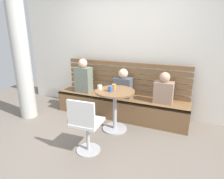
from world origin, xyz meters
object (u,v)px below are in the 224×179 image
object	(u,v)px
white_chair	(85,124)
person_adult	(83,77)
cafe_table	(115,103)
cup_tumbler_orange	(114,87)
person_child_left	(164,90)
cup_mug_blue	(111,89)
cup_ceramic_white	(100,87)
booth_bench	(120,106)
person_child_middle	(123,85)

from	to	relation	value
white_chair	person_adult	bearing A→B (deg)	122.32
cafe_table	person_adult	world-z (taller)	person_adult
white_chair	cup_tumbler_orange	size ratio (longest dim) A/B	8.50
cup_tumbler_orange	cafe_table	bearing A→B (deg)	-45.13
person_child_left	person_adult	bearing A→B (deg)	-178.97
person_child_left	cafe_table	bearing A→B (deg)	-143.51
person_adult	cup_tumbler_orange	world-z (taller)	person_adult
cup_mug_blue	cup_ceramic_white	xyz separation A→B (m)	(-0.23, 0.05, -0.01)
white_chair	cup_mug_blue	world-z (taller)	white_chair
cup_ceramic_white	cup_tumbler_orange	bearing A→B (deg)	14.37
cup_ceramic_white	cup_tumbler_orange	world-z (taller)	cup_tumbler_orange
booth_bench	cafe_table	xyz separation A→B (m)	(0.11, -0.54, 0.30)
booth_bench	cup_mug_blue	size ratio (longest dim) A/B	28.42
cup_tumbler_orange	white_chair	bearing A→B (deg)	-95.04
person_child_middle	cup_ceramic_white	world-z (taller)	person_child_middle
person_child_left	person_child_middle	bearing A→B (deg)	179.15
cup_tumbler_orange	cup_mug_blue	bearing A→B (deg)	-98.06
cup_ceramic_white	white_chair	bearing A→B (deg)	-77.96
booth_bench	cafe_table	distance (m)	0.63
person_adult	cup_ceramic_white	distance (m)	0.87
person_child_middle	cup_mug_blue	world-z (taller)	person_child_middle
cup_ceramic_white	cafe_table	bearing A→B (deg)	5.92
cafe_table	person_child_left	world-z (taller)	person_child_left
cafe_table	person_child_left	size ratio (longest dim) A/B	1.28
person_adult	white_chair	bearing A→B (deg)	-57.68
cup_mug_blue	cup_ceramic_white	bearing A→B (deg)	168.43
booth_bench	white_chair	size ratio (longest dim) A/B	3.18
booth_bench	person_child_middle	xyz separation A→B (m)	(0.05, 0.02, 0.47)
cafe_table	person_adult	size ratio (longest dim) A/B	1.03
booth_bench	cup_mug_blue	distance (m)	0.84
cafe_table	cup_ceramic_white	world-z (taller)	cup_ceramic_white
cup_ceramic_white	person_child_middle	bearing A→B (deg)	69.90
cafe_table	person_child_middle	bearing A→B (deg)	96.27
white_chair	person_child_left	distance (m)	1.62
booth_bench	cup_ceramic_white	distance (m)	0.81
cafe_table	cup_mug_blue	bearing A→B (deg)	-122.99
booth_bench	cup_tumbler_orange	xyz separation A→B (m)	(0.08, -0.51, 0.57)
cup_mug_blue	white_chair	bearing A→B (deg)	-94.59
person_adult	cafe_table	bearing A→B (deg)	-28.49
cafe_table	white_chair	xyz separation A→B (m)	(-0.11, -0.81, -0.05)
person_adult	person_child_middle	world-z (taller)	person_adult
person_child_middle	cup_ceramic_white	bearing A→B (deg)	-110.10
person_child_left	cup_mug_blue	distance (m)	1.01
person_child_middle	cup_tumbler_orange	xyz separation A→B (m)	(0.03, -0.52, 0.10)
cafe_table	person_child_middle	size ratio (longest dim) A/B	1.29
cup_mug_blue	cup_tumbler_orange	distance (m)	0.11
person_child_left	cup_tumbler_orange	xyz separation A→B (m)	(-0.77, -0.51, 0.10)
booth_bench	person_adult	xyz separation A→B (m)	(-0.84, -0.03, 0.54)
cafe_table	person_child_middle	xyz separation A→B (m)	(-0.06, 0.56, 0.17)
person_adult	cup_tumbler_orange	bearing A→B (deg)	-27.74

